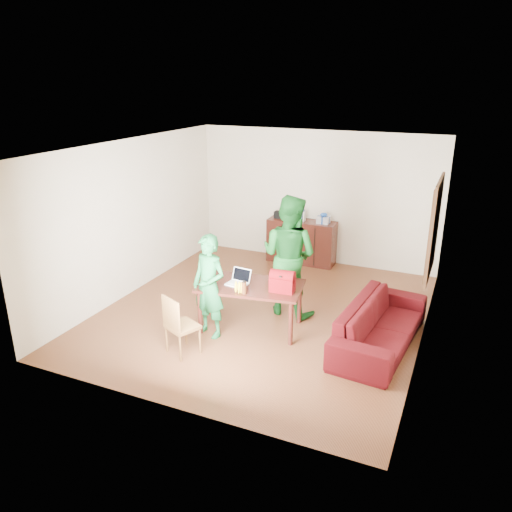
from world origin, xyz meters
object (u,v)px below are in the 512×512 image
at_px(person_near, 209,286).
at_px(bottle, 244,287).
at_px(table, 251,290).
at_px(chair, 182,336).
at_px(red_bag, 282,283).
at_px(sofa, 380,325).
at_px(laptop, 237,282).
at_px(person_far, 289,255).

bearing_deg(person_near, bottle, 24.78).
distance_m(table, chair, 1.26).
height_order(red_bag, sofa, red_bag).
relative_size(chair, bottle, 4.37).
distance_m(person_near, laptop, 0.45).
height_order(laptop, red_bag, red_bag).
bearing_deg(person_near, person_far, 70.56).
xyz_separation_m(person_near, sofa, (2.39, 0.71, -0.46)).
relative_size(laptop, bottle, 1.67).
xyz_separation_m(person_far, sofa, (1.59, -0.49, -0.66)).
bearing_deg(red_bag, chair, -140.99).
bearing_deg(table, sofa, -0.60).
height_order(chair, sofa, chair).
bearing_deg(laptop, sofa, 16.68).
distance_m(bottle, red_bag, 0.56).
xyz_separation_m(person_far, laptop, (-0.52, -0.85, -0.22)).
height_order(laptop, sofa, laptop).
bearing_deg(person_far, bottle, 86.04).
relative_size(table, person_near, 1.06).
relative_size(table, person_far, 0.84).
distance_m(table, person_near, 0.66).
bearing_deg(bottle, laptop, 133.78).
xyz_separation_m(person_far, bottle, (-0.28, -1.10, -0.16)).
relative_size(chair, laptop, 2.62).
relative_size(person_near, person_far, 0.80).
relative_size(table, red_bag, 4.73).
distance_m(laptop, sofa, 2.18).
distance_m(person_far, bottle, 1.15).
height_order(chair, bottle, bottle).
xyz_separation_m(table, chair, (-0.57, -1.06, -0.38)).
relative_size(person_near, bottle, 7.79).
height_order(bottle, red_bag, red_bag).
bearing_deg(table, laptop, -165.20).
relative_size(table, bottle, 8.25).
bearing_deg(sofa, chair, 123.96).
relative_size(table, sofa, 0.76).
relative_size(person_near, red_bag, 4.46).
relative_size(laptop, red_bag, 0.96).
xyz_separation_m(person_near, laptop, (0.28, 0.35, -0.02)).
bearing_deg(red_bag, person_near, -162.47).
relative_size(chair, red_bag, 2.51).
distance_m(chair, person_near, 0.83).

